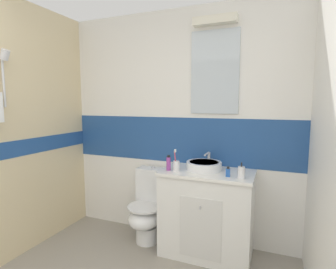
{
  "coord_description": "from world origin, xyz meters",
  "views": [
    {
      "loc": [
        1.0,
        -0.34,
        1.51
      ],
      "look_at": [
        0.14,
        1.79,
        1.24
      ],
      "focal_mm": 28.39,
      "sensor_mm": 36.0,
      "label": 1
    }
  ],
  "objects_px": {
    "perfume_flask_small": "(228,172)",
    "deodorant_spray_can": "(169,163)",
    "sink_basin": "(204,165)",
    "toilet": "(148,208)",
    "soap_dispenser": "(241,172)",
    "toothbrush_cup": "(176,165)"
  },
  "relations": [
    {
      "from": "perfume_flask_small",
      "to": "deodorant_spray_can",
      "type": "bearing_deg",
      "value": 178.54
    },
    {
      "from": "sink_basin",
      "to": "toilet",
      "type": "height_order",
      "value": "sink_basin"
    },
    {
      "from": "sink_basin",
      "to": "toilet",
      "type": "xyz_separation_m",
      "value": [
        -0.61,
        -0.03,
        -0.53
      ]
    },
    {
      "from": "soap_dispenser",
      "to": "perfume_flask_small",
      "type": "height_order",
      "value": "soap_dispenser"
    },
    {
      "from": "toilet",
      "to": "soap_dispenser",
      "type": "bearing_deg",
      "value": -8.5
    },
    {
      "from": "toilet",
      "to": "deodorant_spray_can",
      "type": "xyz_separation_m",
      "value": [
        0.29,
        -0.13,
        0.55
      ]
    },
    {
      "from": "toothbrush_cup",
      "to": "deodorant_spray_can",
      "type": "relative_size",
      "value": 1.43
    },
    {
      "from": "sink_basin",
      "to": "toothbrush_cup",
      "type": "relative_size",
      "value": 1.83
    },
    {
      "from": "toilet",
      "to": "deodorant_spray_can",
      "type": "height_order",
      "value": "deodorant_spray_can"
    },
    {
      "from": "deodorant_spray_can",
      "to": "sink_basin",
      "type": "bearing_deg",
      "value": 25.86
    },
    {
      "from": "toilet",
      "to": "soap_dispenser",
      "type": "height_order",
      "value": "soap_dispenser"
    },
    {
      "from": "sink_basin",
      "to": "deodorant_spray_can",
      "type": "height_order",
      "value": "same"
    },
    {
      "from": "sink_basin",
      "to": "toilet",
      "type": "bearing_deg",
      "value": -177.48
    },
    {
      "from": "soap_dispenser",
      "to": "deodorant_spray_can",
      "type": "relative_size",
      "value": 0.97
    },
    {
      "from": "toothbrush_cup",
      "to": "soap_dispenser",
      "type": "height_order",
      "value": "toothbrush_cup"
    },
    {
      "from": "perfume_flask_small",
      "to": "deodorant_spray_can",
      "type": "relative_size",
      "value": 0.62
    },
    {
      "from": "toilet",
      "to": "deodorant_spray_can",
      "type": "distance_m",
      "value": 0.64
    },
    {
      "from": "sink_basin",
      "to": "perfume_flask_small",
      "type": "relative_size",
      "value": 4.22
    },
    {
      "from": "sink_basin",
      "to": "perfume_flask_small",
      "type": "height_order",
      "value": "sink_basin"
    },
    {
      "from": "toilet",
      "to": "toothbrush_cup",
      "type": "height_order",
      "value": "toothbrush_cup"
    },
    {
      "from": "toilet",
      "to": "sink_basin",
      "type": "bearing_deg",
      "value": 2.52
    },
    {
      "from": "toilet",
      "to": "deodorant_spray_can",
      "type": "relative_size",
      "value": 5.32
    }
  ]
}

